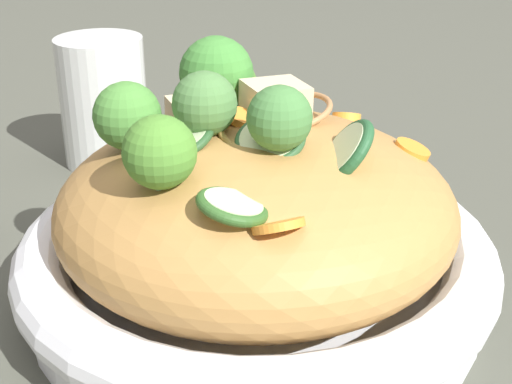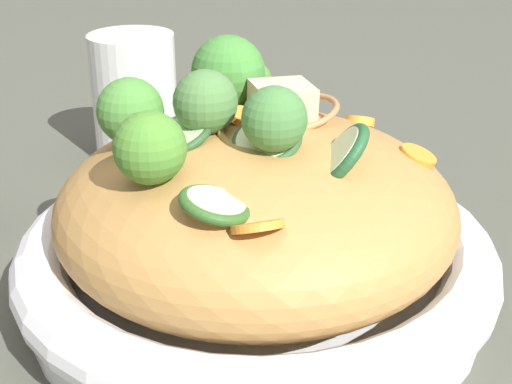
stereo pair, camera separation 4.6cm
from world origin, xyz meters
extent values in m
plane|color=#4B4D41|center=(0.00, 0.00, 0.00)|extent=(3.00, 3.00, 0.00)
cylinder|color=white|center=(0.00, 0.00, 0.01)|extent=(0.29, 0.29, 0.02)
torus|color=white|center=(0.00, 0.00, 0.03)|extent=(0.31, 0.31, 0.04)
ellipsoid|color=#B17F43|center=(0.00, 0.00, 0.07)|extent=(0.25, 0.25, 0.10)
torus|color=#AC784A|center=(-0.04, 0.00, 0.12)|extent=(0.09, 0.09, 0.02)
torus|color=#AF8440|center=(0.00, 0.00, 0.11)|extent=(0.06, 0.06, 0.02)
torus|color=#B97A39|center=(0.01, 0.00, 0.10)|extent=(0.06, 0.06, 0.02)
torus|color=#AB7D45|center=(0.00, 0.02, 0.09)|extent=(0.07, 0.07, 0.02)
cone|color=#8EB169|center=(0.03, -0.07, 0.11)|extent=(0.03, 0.03, 0.01)
sphere|color=#498638|center=(0.03, -0.07, 0.13)|extent=(0.06, 0.06, 0.04)
cone|color=#8EB86E|center=(0.07, -0.02, 0.11)|extent=(0.02, 0.03, 0.01)
sphere|color=#4C862F|center=(0.07, -0.02, 0.13)|extent=(0.05, 0.05, 0.04)
cone|color=#91B975|center=(-0.08, -0.06, 0.10)|extent=(0.02, 0.02, 0.01)
sphere|color=#4B7F32|center=(-0.08, -0.06, 0.12)|extent=(0.06, 0.06, 0.04)
cone|color=#94B76F|center=(-0.05, -0.06, 0.11)|extent=(0.04, 0.04, 0.02)
sphere|color=#408235|center=(-0.05, -0.06, 0.13)|extent=(0.07, 0.07, 0.05)
cone|color=#94B874|center=(0.02, 0.02, 0.12)|extent=(0.02, 0.02, 0.01)
sphere|color=#457B3E|center=(0.02, 0.02, 0.14)|extent=(0.05, 0.05, 0.04)
cone|color=#97AC69|center=(0.01, -0.03, 0.12)|extent=(0.02, 0.02, 0.01)
sphere|color=#4C7B40|center=(0.01, -0.03, 0.14)|extent=(0.04, 0.04, 0.04)
cylinder|color=orange|center=(-0.01, -0.01, 0.12)|extent=(0.03, 0.03, 0.01)
cylinder|color=orange|center=(0.08, 0.05, 0.10)|extent=(0.04, 0.04, 0.02)
cylinder|color=orange|center=(-0.10, 0.02, 0.10)|extent=(0.03, 0.03, 0.01)
cylinder|color=orange|center=(-0.06, 0.08, 0.10)|extent=(0.03, 0.03, 0.01)
cylinder|color=beige|center=(0.01, 0.01, 0.12)|extent=(0.04, 0.04, 0.02)
torus|color=#2E5630|center=(0.01, 0.01, 0.12)|extent=(0.04, 0.05, 0.02)
cylinder|color=beige|center=(0.08, 0.03, 0.11)|extent=(0.04, 0.04, 0.01)
torus|color=#305A24|center=(0.08, 0.03, 0.11)|extent=(0.05, 0.05, 0.02)
cylinder|color=beige|center=(0.03, -0.04, 0.12)|extent=(0.05, 0.05, 0.02)
torus|color=#2A502A|center=(0.03, -0.04, 0.12)|extent=(0.06, 0.06, 0.02)
cylinder|color=beige|center=(0.00, 0.06, 0.12)|extent=(0.04, 0.04, 0.03)
torus|color=#24552E|center=(0.00, 0.06, 0.12)|extent=(0.05, 0.05, 0.04)
cube|color=beige|center=(-0.04, -0.01, 0.12)|extent=(0.05, 0.05, 0.03)
cube|color=beige|center=(-0.02, -0.06, 0.11)|extent=(0.04, 0.03, 0.02)
cube|color=beige|center=(-0.07, -0.03, 0.11)|extent=(0.03, 0.03, 0.02)
cylinder|color=silver|center=(-0.15, -0.23, 0.06)|extent=(0.08, 0.08, 0.12)
camera|label=1|loc=(0.37, 0.18, 0.27)|focal=51.28mm
camera|label=2|loc=(0.35, 0.22, 0.27)|focal=51.28mm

